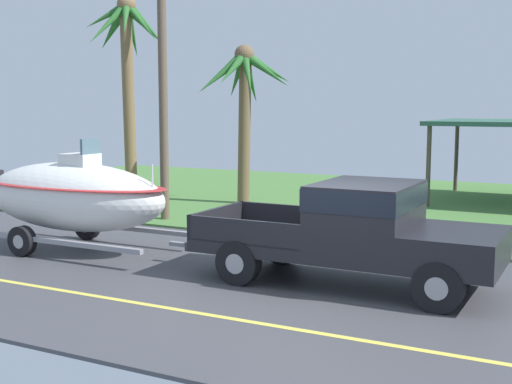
% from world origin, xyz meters
% --- Properties ---
extents(ground, '(36.00, 22.00, 0.11)m').
position_xyz_m(ground, '(0.00, 8.38, -0.01)').
color(ground, '#424247').
extents(pickup_truck_towing, '(5.58, 2.11, 1.84)m').
position_xyz_m(pickup_truck_towing, '(0.41, 0.87, 1.03)').
color(pickup_truck_towing, black).
rests_on(pickup_truck_towing, ground).
extents(boat_on_trailer, '(6.15, 2.26, 2.46)m').
position_xyz_m(boat_on_trailer, '(-6.26, 0.87, 1.19)').
color(boat_on_trailer, gray).
rests_on(boat_on_trailer, ground).
extents(palm_tree_near_right, '(3.07, 3.03, 6.73)m').
position_xyz_m(palm_tree_near_right, '(-10.16, 7.86, 4.93)').
color(palm_tree_near_right, brown).
rests_on(palm_tree_near_right, ground).
extents(palm_tree_mid, '(3.09, 2.93, 5.05)m').
position_xyz_m(palm_tree_mid, '(-6.17, 8.59, 3.72)').
color(palm_tree_mid, brown).
rests_on(palm_tree_mid, ground).
extents(utility_pole, '(0.24, 1.80, 7.73)m').
position_xyz_m(utility_pole, '(-6.60, 4.85, 4.02)').
color(utility_pole, brown).
rests_on(utility_pole, ground).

